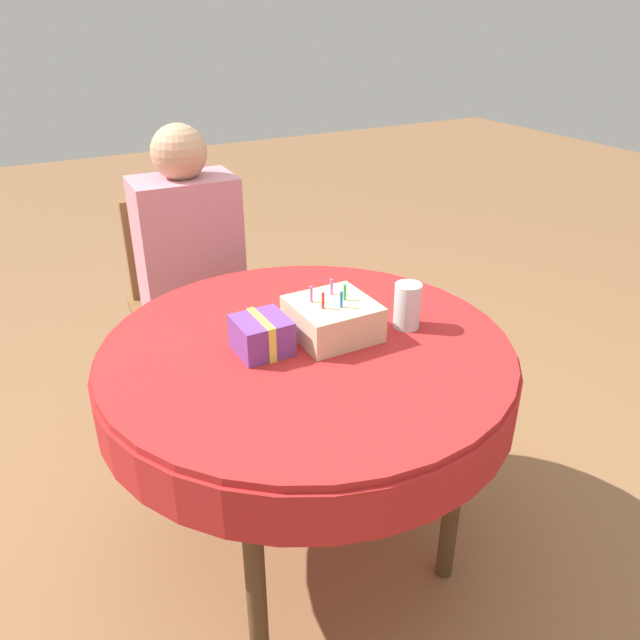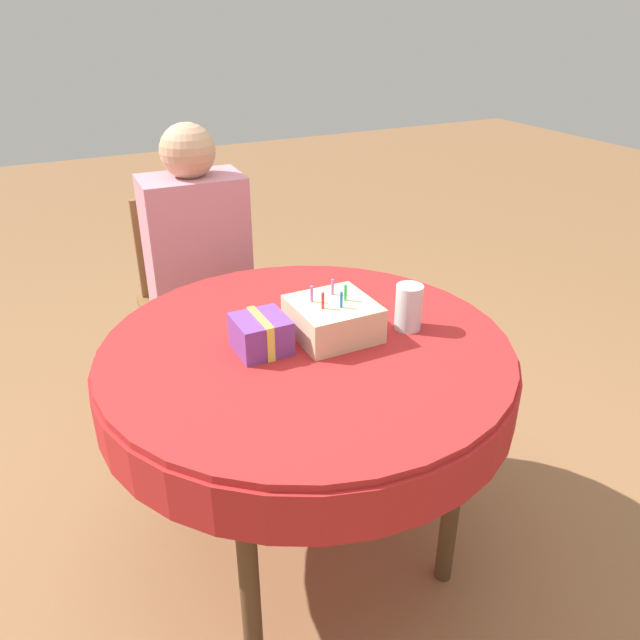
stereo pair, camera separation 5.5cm
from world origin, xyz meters
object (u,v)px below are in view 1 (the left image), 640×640
at_px(birthday_cake, 333,319).
at_px(gift_box, 262,335).
at_px(person, 191,254).
at_px(chair, 190,299).
at_px(drinking_glass, 407,306).

xyz_separation_m(birthday_cake, gift_box, (-0.21, 0.01, -0.00)).
bearing_deg(person, chair, 90.00).
bearing_deg(drinking_glass, person, 110.85).
xyz_separation_m(person, gift_box, (-0.07, -0.81, 0.07)).
bearing_deg(gift_box, person, 84.81).
height_order(chair, drinking_glass, chair).
bearing_deg(person, drinking_glass, -66.27).
height_order(birthday_cake, drinking_glass, birthday_cake).
distance_m(drinking_glass, gift_box, 0.42).
relative_size(person, drinking_glass, 9.11).
bearing_deg(chair, person, -90.00).
relative_size(birthday_cake, gift_box, 1.52).
distance_m(chair, gift_box, 0.95).
height_order(chair, person, person).
relative_size(chair, drinking_glass, 6.75).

